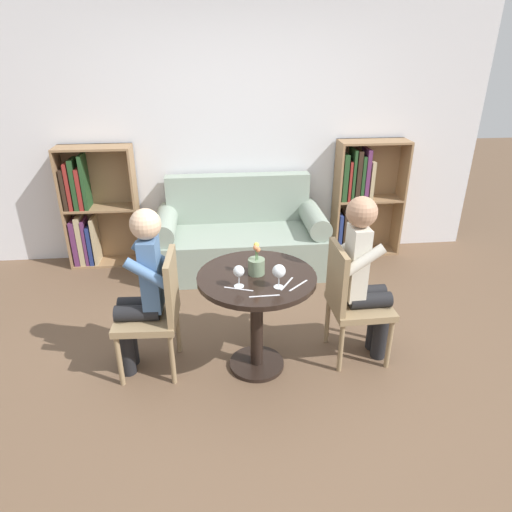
{
  "coord_description": "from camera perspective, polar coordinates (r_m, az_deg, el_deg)",
  "views": [
    {
      "loc": [
        -0.28,
        -2.68,
        2.17
      ],
      "look_at": [
        0.0,
        0.05,
        0.87
      ],
      "focal_mm": 32.0,
      "sensor_mm": 36.0,
      "label": 1
    }
  ],
  "objects": [
    {
      "name": "back_wall",
      "position": [
        4.82,
        -2.52,
        15.55
      ],
      "size": [
        5.2,
        0.05,
        2.7
      ],
      "color": "silver",
      "rests_on": "ground_plane"
    },
    {
      "name": "person_left",
      "position": [
        3.18,
        -14.17,
        -4.06
      ],
      "size": [
        0.43,
        0.35,
        1.22
      ],
      "rotation": [
        0.0,
        0.0,
        -1.62
      ],
      "color": "black",
      "rests_on": "ground_plane"
    },
    {
      "name": "couch",
      "position": [
        4.71,
        -1.96,
        2.1
      ],
      "size": [
        1.71,
        0.8,
        0.92
      ],
      "color": "gray",
      "rests_on": "ground_plane"
    },
    {
      "name": "bookshelf_left",
      "position": [
        5.0,
        -19.81,
        5.4
      ],
      "size": [
        0.73,
        0.28,
        1.24
      ],
      "color": "#93704C",
      "rests_on": "ground_plane"
    },
    {
      "name": "ground_plane",
      "position": [
        3.46,
        0.09,
        -13.48
      ],
      "size": [
        16.0,
        16.0,
        0.0
      ],
      "primitive_type": "plane",
      "color": "brown"
    },
    {
      "name": "fork_left_setting",
      "position": [
        2.81,
        1.06,
        -5.02
      ],
      "size": [
        0.19,
        0.02,
        0.0
      ],
      "color": "silver",
      "rests_on": "round_table"
    },
    {
      "name": "bookshelf_right",
      "position": [
        5.09,
        12.8,
        6.91
      ],
      "size": [
        0.73,
        0.28,
        1.24
      ],
      "color": "#93704C",
      "rests_on": "ground_plane"
    },
    {
      "name": "flower_vase",
      "position": [
        3.04,
        0.08,
        -1.03
      ],
      "size": [
        0.11,
        0.11,
        0.23
      ],
      "color": "gray",
      "rests_on": "round_table"
    },
    {
      "name": "wine_glass_right",
      "position": [
        2.86,
        2.89,
        -1.95
      ],
      "size": [
        0.09,
        0.09,
        0.16
      ],
      "color": "white",
      "rests_on": "round_table"
    },
    {
      "name": "knife_left_setting",
      "position": [
        2.94,
        5.31,
        -3.69
      ],
      "size": [
        0.15,
        0.14,
        0.0
      ],
      "color": "silver",
      "rests_on": "round_table"
    },
    {
      "name": "knife_right_setting",
      "position": [
        2.89,
        -2.17,
        -4.14
      ],
      "size": [
        0.18,
        0.08,
        0.0
      ],
      "color": "silver",
      "rests_on": "round_table"
    },
    {
      "name": "round_table",
      "position": [
        3.14,
        0.09,
        -5.38
      ],
      "size": [
        0.8,
        0.8,
        0.75
      ],
      "color": "black",
      "rests_on": "ground_plane"
    },
    {
      "name": "chair_right",
      "position": [
        3.36,
        11.8,
        -5.18
      ],
      "size": [
        0.43,
        0.43,
        0.9
      ],
      "rotation": [
        0.0,
        0.0,
        1.59
      ],
      "color": "#937A56",
      "rests_on": "ground_plane"
    },
    {
      "name": "fork_right_setting",
      "position": [
        2.95,
        3.88,
        -3.48
      ],
      "size": [
        0.11,
        0.17,
        0.0
      ],
      "color": "silver",
      "rests_on": "round_table"
    },
    {
      "name": "chair_left",
      "position": [
        3.24,
        -12.31,
        -6.49
      ],
      "size": [
        0.44,
        0.44,
        0.9
      ],
      "rotation": [
        0.0,
        0.0,
        -1.62
      ],
      "color": "#937A56",
      "rests_on": "ground_plane"
    },
    {
      "name": "wine_glass_left",
      "position": [
        2.87,
        -2.17,
        -2.0
      ],
      "size": [
        0.07,
        0.07,
        0.15
      ],
      "color": "white",
      "rests_on": "round_table"
    },
    {
      "name": "person_right",
      "position": [
        3.3,
        13.5,
        -2.34
      ],
      "size": [
        0.42,
        0.35,
        1.25
      ],
      "rotation": [
        0.0,
        0.0,
        1.59
      ],
      "color": "black",
      "rests_on": "ground_plane"
    }
  ]
}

